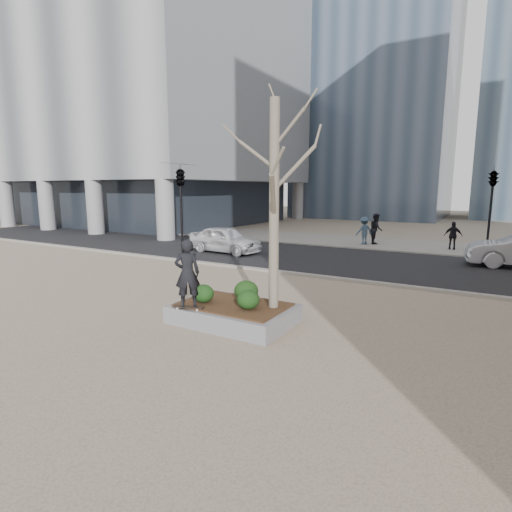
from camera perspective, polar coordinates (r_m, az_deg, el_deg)
The scene contains 18 objects.
ground at distance 11.05m, azimuth -7.58°, elevation -8.48°, with size 120.00×120.00×0.00m, color tan.
street at distance 19.67m, azimuth 10.58°, elevation -0.48°, with size 60.00×8.00×0.02m, color black.
far_sidewalk at distance 26.29m, azimuth 15.78°, elevation 1.87°, with size 60.00×6.00×0.02m, color gray.
planter at distance 10.42m, azimuth -3.22°, elevation -8.23°, with size 3.00×2.00×0.45m, color gray.
planter_mulch at distance 10.35m, azimuth -3.23°, elevation -6.94°, with size 2.70×1.70×0.04m, color #382314.
sycamore_tree at distance 9.67m, azimuth 2.64°, elevation 11.82°, with size 2.80×2.80×6.60m, color gray, non-canonical shape.
shrub_left at distance 10.49m, azimuth -7.54°, elevation -5.33°, with size 0.55×0.55×0.47m, color #163511.
shrub_middle at distance 10.53m, azimuth -1.41°, elevation -4.99°, with size 0.64×0.64×0.54m, color #133C13.
shrub_right at distance 9.84m, azimuth -1.13°, elevation -6.24°, with size 0.56×0.56×0.48m, color black.
skateboard at distance 10.13m, azimuth -9.64°, elevation -7.32°, with size 0.78×0.20×0.07m, color black, non-canonical shape.
skateboarder at distance 9.91m, azimuth -9.78°, elevation -2.46°, with size 0.61×0.40×1.68m, color black.
police_car at distance 21.31m, azimuth -4.46°, elevation 2.36°, with size 1.65×4.10×1.40m, color white.
pedestrian_a at distance 25.58m, azimuth 16.78°, elevation 3.74°, with size 0.90×0.71×1.86m, color black.
pedestrian_b at distance 25.19m, azimuth 15.18°, elevation 3.52°, with size 1.09×0.62×1.68m, color #384E65.
pedestrian_c at distance 24.84m, azimuth 26.34°, elevation 2.62°, with size 0.91×0.38×1.56m, color black.
traffic_light_near at distance 18.36m, azimuth -10.60°, elevation 5.85°, with size 0.60×2.48×4.50m, color black, non-canonical shape.
traffic_light_far at distance 22.88m, azimuth 30.46°, elevation 5.42°, with size 0.60×2.48×4.50m, color black, non-canonical shape.
building_glass_a at distance 55.18m, azimuth 17.70°, elevation 29.50°, with size 16.00×16.00×45.00m, color slate.
Camera 1 is at (6.50, -8.25, 3.43)m, focal length 28.00 mm.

